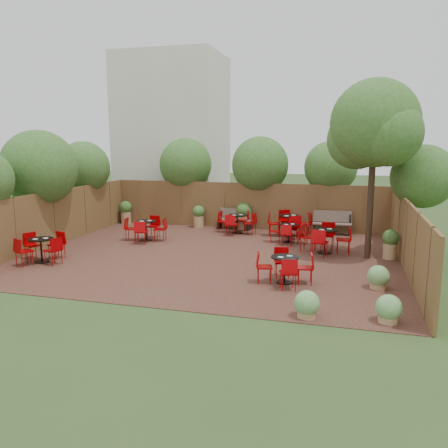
# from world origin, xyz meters

# --- Properties ---
(ground) EXTENTS (80.00, 80.00, 0.00)m
(ground) POSITION_xyz_m (0.00, 0.00, 0.00)
(ground) COLOR #354F23
(ground) RESTS_ON ground
(courtyard_paving) EXTENTS (12.00, 10.00, 0.02)m
(courtyard_paving) POSITION_xyz_m (0.00, 0.00, 0.01)
(courtyard_paving) COLOR #3C1F18
(courtyard_paving) RESTS_ON ground
(fence_back) EXTENTS (12.00, 0.08, 2.00)m
(fence_back) POSITION_xyz_m (0.00, 5.00, 1.00)
(fence_back) COLOR brown
(fence_back) RESTS_ON ground
(fence_left) EXTENTS (0.08, 10.00, 2.00)m
(fence_left) POSITION_xyz_m (-6.00, 0.00, 1.00)
(fence_left) COLOR brown
(fence_left) RESTS_ON ground
(fence_right) EXTENTS (0.08, 10.00, 2.00)m
(fence_right) POSITION_xyz_m (6.00, 0.00, 1.00)
(fence_right) COLOR brown
(fence_right) RESTS_ON ground
(neighbour_building) EXTENTS (5.00, 4.00, 8.00)m
(neighbour_building) POSITION_xyz_m (-4.50, 8.00, 4.00)
(neighbour_building) COLOR beige
(neighbour_building) RESTS_ON ground
(overhang_foliage) EXTENTS (15.49, 10.38, 2.71)m
(overhang_foliage) POSITION_xyz_m (-2.12, 2.99, 2.71)
(overhang_foliage) COLOR #335F1E
(overhang_foliage) RESTS_ON ground
(courtyard_tree) EXTENTS (2.85, 2.76, 5.65)m
(courtyard_tree) POSITION_xyz_m (4.95, 0.97, 4.12)
(courtyard_tree) COLOR black
(courtyard_tree) RESTS_ON courtyard_paving
(park_bench_left) EXTENTS (1.49, 0.66, 0.89)m
(park_bench_left) POSITION_xyz_m (-0.39, 4.62, 0.48)
(park_bench_left) COLOR brown
(park_bench_left) RESTS_ON courtyard_paving
(park_bench_right) EXTENTS (1.57, 0.58, 0.95)m
(park_bench_right) POSITION_xyz_m (3.70, 4.63, 0.51)
(park_bench_right) COLOR brown
(park_bench_right) RESTS_ON courtyard_paving
(bistro_tables) EXTENTS (10.11, 7.81, 0.96)m
(bistro_tables) POSITION_xyz_m (0.47, 1.35, 0.47)
(bistro_tables) COLOR black
(bistro_tables) RESTS_ON courtyard_paving
(planters) EXTENTS (11.79, 4.20, 1.14)m
(planters) POSITION_xyz_m (-0.67, 3.94, 0.58)
(planters) COLOR #A48152
(planters) RESTS_ON courtyard_paving
(low_shrubs) EXTENTS (2.21, 3.01, 0.61)m
(low_shrubs) POSITION_xyz_m (4.62, -3.74, 0.31)
(low_shrubs) COLOR #A48152
(low_shrubs) RESTS_ON courtyard_paving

